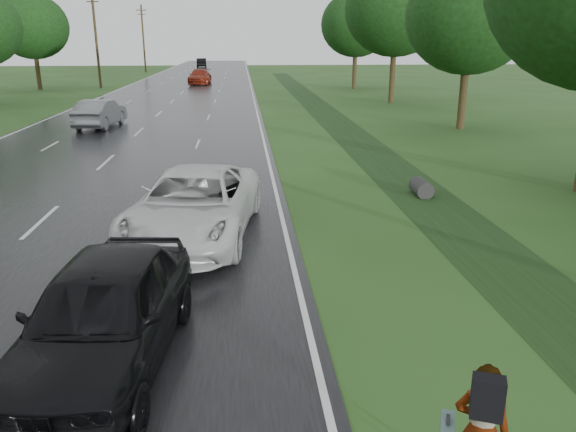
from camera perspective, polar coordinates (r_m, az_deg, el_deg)
The scene contains 17 objects.
road at distance 52.95m, azimuth -11.06°, elevation 11.88°, with size 14.00×180.00×0.04m, color black.
edge_stripe_east at distance 52.66m, azimuth -3.58°, elevation 12.15°, with size 0.12×180.00×0.01m, color silver.
edge_stripe_west at distance 54.09m, azimuth -18.33°, elevation 11.47°, with size 0.12×180.00×0.01m, color silver.
center_line at distance 52.95m, azimuth -11.06°, elevation 11.90°, with size 0.12×180.00×0.01m, color silver.
drainage_ditch at distance 27.21m, azimuth 7.81°, elevation 7.02°, with size 2.20×120.00×0.56m.
utility_pole_far at distance 64.17m, azimuth -18.93°, elevation 16.85°, with size 1.60×0.26×10.00m.
utility_pole_distant at distance 93.61m, azimuth -14.49°, elevation 17.13°, with size 1.60×0.26×10.00m.
tree_east_c at distance 33.85m, azimuth 18.02°, elevation 18.77°, with size 7.00×7.00×9.29m.
tree_east_d at distance 47.07m, azimuth 10.91°, elevation 19.93°, with size 8.00×8.00×10.76m.
tree_east_f at distance 60.61m, azimuth 6.93°, elevation 18.75°, with size 7.20×7.20×9.62m.
tree_west_f at distance 63.81m, azimuth -24.56°, elevation 17.10°, with size 7.00×7.00×9.29m.
pedestrian at distance 6.87m, azimuth 18.86°, elevation -19.74°, with size 0.80×0.83×1.64m.
white_pickup at distance 14.45m, azimuth -9.54°, elevation 1.14°, with size 2.83×6.13×1.70m, color silver.
dark_sedan at distance 9.13m, azimuth -18.21°, elevation -9.39°, with size 2.05×5.08×1.73m, color black.
silver_sedan at distance 34.71m, azimuth -18.56°, elevation 9.86°, with size 1.68×4.82×1.59m, color gray.
far_car_red at distance 66.95m, azimuth -8.95°, elevation 13.81°, with size 2.28×5.61×1.63m, color maroon.
far_car_dark at distance 108.21m, azimuth -8.77°, elevation 15.14°, with size 1.71×4.91×1.62m, color black.
Camera 1 is at (5.67, -7.42, 4.89)m, focal length 35.00 mm.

